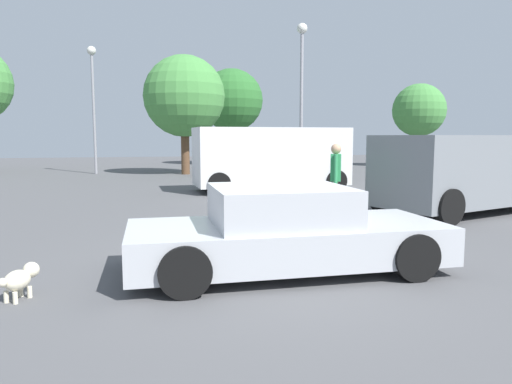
{
  "coord_description": "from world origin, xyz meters",
  "views": [
    {
      "loc": [
        -1.77,
        -6.5,
        1.9
      ],
      "look_at": [
        0.12,
        1.84,
        0.9
      ],
      "focal_mm": 33.27,
      "sensor_mm": 36.0,
      "label": 1
    }
  ],
  "objects_px": {
    "sedan_foreground": "(285,232)",
    "pedestrian": "(336,174)",
    "light_post_near": "(93,88)",
    "light_post_mid": "(302,76)",
    "suv_dark": "(465,171)",
    "van_white": "(271,157)",
    "dog": "(20,278)"
  },
  "relations": [
    {
      "from": "sedan_foreground",
      "to": "pedestrian",
      "type": "bearing_deg",
      "value": 58.93
    },
    {
      "from": "dog",
      "to": "van_white",
      "type": "bearing_deg",
      "value": 0.85
    },
    {
      "from": "suv_dark",
      "to": "pedestrian",
      "type": "distance_m",
      "value": 3.45
    },
    {
      "from": "sedan_foreground",
      "to": "suv_dark",
      "type": "relative_size",
      "value": 0.86
    },
    {
      "from": "sedan_foreground",
      "to": "light_post_mid",
      "type": "relative_size",
      "value": 0.66
    },
    {
      "from": "sedan_foreground",
      "to": "dog",
      "type": "height_order",
      "value": "sedan_foreground"
    },
    {
      "from": "sedan_foreground",
      "to": "suv_dark",
      "type": "xyz_separation_m",
      "value": [
        5.82,
        4.01,
        0.5
      ]
    },
    {
      "from": "van_white",
      "to": "light_post_near",
      "type": "distance_m",
      "value": 12.12
    },
    {
      "from": "dog",
      "to": "light_post_near",
      "type": "relative_size",
      "value": 0.08
    },
    {
      "from": "sedan_foreground",
      "to": "dog",
      "type": "relative_size",
      "value": 8.35
    },
    {
      "from": "pedestrian",
      "to": "suv_dark",
      "type": "bearing_deg",
      "value": -156.92
    },
    {
      "from": "dog",
      "to": "light_post_mid",
      "type": "distance_m",
      "value": 16.49
    },
    {
      "from": "sedan_foreground",
      "to": "light_post_near",
      "type": "relative_size",
      "value": 0.69
    },
    {
      "from": "van_white",
      "to": "suv_dark",
      "type": "relative_size",
      "value": 1.05
    },
    {
      "from": "van_white",
      "to": "suv_dark",
      "type": "xyz_separation_m",
      "value": [
        3.48,
        -5.81,
        -0.13
      ]
    },
    {
      "from": "suv_dark",
      "to": "light_post_near",
      "type": "distance_m",
      "value": 18.74
    },
    {
      "from": "van_white",
      "to": "sedan_foreground",
      "type": "bearing_deg",
      "value": -106.3
    },
    {
      "from": "suv_dark",
      "to": "light_post_mid",
      "type": "distance_m",
      "value": 10.02
    },
    {
      "from": "light_post_near",
      "to": "light_post_mid",
      "type": "height_order",
      "value": "light_post_mid"
    },
    {
      "from": "light_post_near",
      "to": "light_post_mid",
      "type": "relative_size",
      "value": 0.96
    },
    {
      "from": "suv_dark",
      "to": "light_post_near",
      "type": "relative_size",
      "value": 0.8
    },
    {
      "from": "light_post_near",
      "to": "pedestrian",
      "type": "bearing_deg",
      "value": -65.67
    },
    {
      "from": "suv_dark",
      "to": "pedestrian",
      "type": "xyz_separation_m",
      "value": [
        -3.45,
        -0.03,
        -0.02
      ]
    },
    {
      "from": "suv_dark",
      "to": "pedestrian",
      "type": "bearing_deg",
      "value": 162.59
    },
    {
      "from": "van_white",
      "to": "light_post_near",
      "type": "bearing_deg",
      "value": 123.2
    },
    {
      "from": "sedan_foreground",
      "to": "pedestrian",
      "type": "relative_size",
      "value": 2.55
    },
    {
      "from": "sedan_foreground",
      "to": "pedestrian",
      "type": "distance_m",
      "value": 4.66
    },
    {
      "from": "dog",
      "to": "light_post_near",
      "type": "bearing_deg",
      "value": 33.3
    },
    {
      "from": "dog",
      "to": "light_post_mid",
      "type": "height_order",
      "value": "light_post_mid"
    },
    {
      "from": "suv_dark",
      "to": "light_post_near",
      "type": "height_order",
      "value": "light_post_near"
    },
    {
      "from": "pedestrian",
      "to": "light_post_mid",
      "type": "xyz_separation_m",
      "value": [
        2.21,
        9.36,
        3.45
      ]
    },
    {
      "from": "suv_dark",
      "to": "sedan_foreground",
      "type": "bearing_deg",
      "value": -163.31
    }
  ]
}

